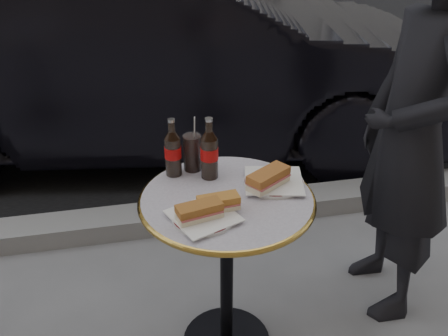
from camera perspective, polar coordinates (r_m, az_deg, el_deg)
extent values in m
cube|color=black|center=(6.66, -8.99, 14.29)|extent=(40.00, 8.00, 0.00)
cube|color=gray|center=(2.86, -3.49, -5.37)|extent=(40.00, 0.20, 0.12)
cylinder|color=silver|center=(1.63, -2.37, -5.68)|extent=(0.24, 0.24, 0.01)
cylinder|color=white|center=(1.82, 5.69, -1.64)|extent=(0.29, 0.29, 0.01)
cube|color=#A16028|center=(1.60, -2.84, -5.04)|extent=(0.16, 0.10, 0.05)
cube|color=#B8742E|center=(1.64, -0.64, -4.09)|extent=(0.14, 0.08, 0.05)
cube|color=#A55F2A|center=(1.77, 5.09, -1.28)|extent=(0.18, 0.16, 0.06)
cylinder|color=black|center=(1.88, -3.65, 1.79)|extent=(0.09, 0.09, 0.14)
imported|color=black|center=(3.53, -7.32, 12.56)|extent=(2.02, 4.28, 1.35)
imported|color=black|center=(2.11, 20.56, 3.28)|extent=(0.42, 0.62, 1.63)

